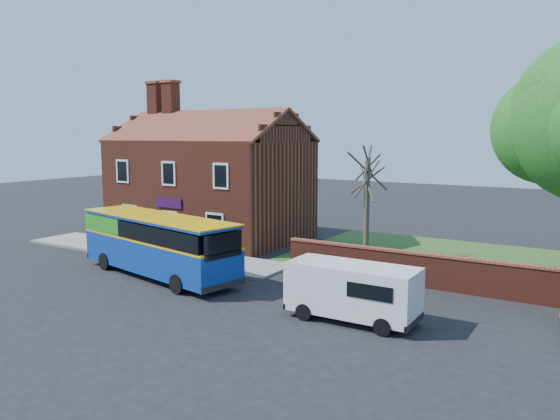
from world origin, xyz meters
The scene contains 9 objects.
ground centered at (0.00, 0.00, 0.00)m, with size 120.00×120.00×0.00m, color black.
pavement centered at (-7.00, 5.75, 0.06)m, with size 18.00×3.50×0.12m, color gray.
kerb centered at (-7.00, 4.00, 0.07)m, with size 18.00×0.15×0.14m, color slate.
grass_strip centered at (13.00, 13.00, 0.02)m, with size 26.00×12.00×0.04m, color #426B28.
shop_building centered at (-7.02, 11.50, 3.41)m, with size 12.30×8.13×10.50m.
boundary_wall centered at (13.00, 7.00, 0.81)m, with size 22.00×0.38×1.60m.
bus centered at (-3.03, 2.14, 1.71)m, with size 10.17×4.48×3.01m.
van_near centered at (8.09, 1.14, 1.20)m, with size 4.88×2.07×2.14m.
bare_tree centered at (4.47, 10.99, 3.10)m, with size 2.26×2.70×6.04m.
Camera 1 is at (16.17, -17.09, 6.92)m, focal length 35.00 mm.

